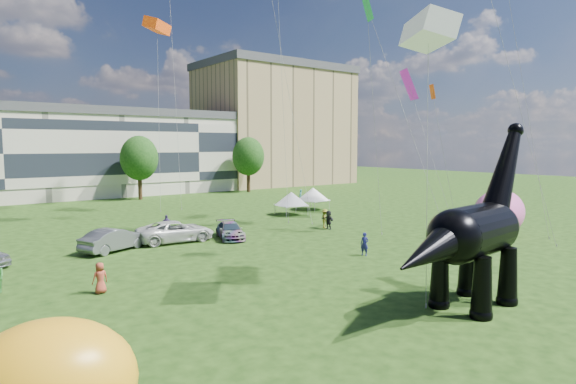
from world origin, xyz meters
TOP-DOWN VIEW (x-y plane):
  - ground at (0.00, 0.00)m, footprint 220.00×220.00m
  - apartment_block at (40.00, 65.00)m, footprint 28.00×18.00m
  - tree_mid_right at (8.00, 53.00)m, footprint 5.20×5.20m
  - tree_far_right at (26.00, 53.00)m, footprint 5.20×5.20m
  - dinosaur_sculpture at (3.69, -0.69)m, footprint 11.11×3.34m
  - car_grey at (-5.53, 21.70)m, footprint 5.30×3.60m
  - car_white at (-0.63, 22.05)m, footprint 6.21×3.27m
  - car_dark at (3.43, 20.60)m, footprint 3.29×4.91m
  - gazebo_near at (15.69, 28.31)m, footprint 4.12×4.12m
  - gazebo_far at (20.41, 30.20)m, footprint 4.33×4.33m
  - inflatable_pink at (21.94, 8.01)m, footprint 8.57×6.11m
  - inflatable_yellow at (-13.96, -0.15)m, footprint 5.12×4.61m
  - visitors at (-1.13, 16.86)m, footprint 49.14×45.65m

SIDE VIEW (x-z plane):
  - ground at x=0.00m, z-range 0.00..0.00m
  - car_dark at x=3.43m, z-range 0.00..1.32m
  - car_grey at x=-5.53m, z-range 0.00..1.65m
  - car_white at x=-0.63m, z-range 0.00..1.66m
  - visitors at x=-1.13m, z-range -0.08..1.78m
  - inflatable_yellow at x=-13.96m, z-range 0.00..3.23m
  - gazebo_near at x=15.69m, z-range 0.51..3.02m
  - gazebo_far at x=20.41m, z-range 0.53..3.12m
  - inflatable_pink at x=21.94m, z-range 0.00..3.87m
  - dinosaur_sculpture at x=3.69m, z-range -1.11..7.94m
  - tree_mid_right at x=8.00m, z-range 1.57..11.01m
  - tree_far_right at x=26.00m, z-range 1.57..11.01m
  - apartment_block at x=40.00m, z-range 0.00..22.00m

